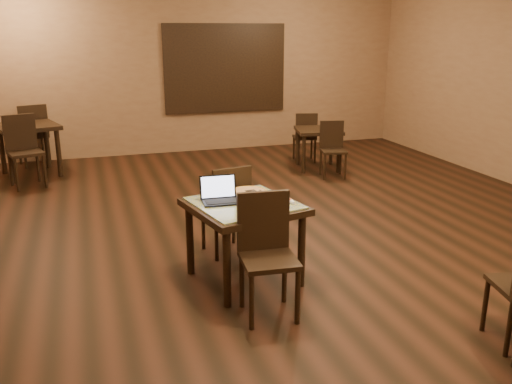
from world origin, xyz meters
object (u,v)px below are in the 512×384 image
object	(u,v)px
other_table_a_chair_far	(305,134)
other_table_b_chair_near	(23,146)
laptop	(220,195)
other_table_b	(28,133)
tiled_table	(244,213)
other_table_a_chair_near	(332,146)
pizza_pan	(249,193)
chair_main_far	(228,205)
chair_main_near	(266,247)
other_table_a	(318,136)
other_table_b_chair_far	(33,132)

from	to	relation	value
other_table_a_chair_far	other_table_b_chair_near	distance (m)	4.58
laptop	other_table_b	size ratio (longest dim) A/B	0.32
tiled_table	other_table_a_chair_near	size ratio (longest dim) A/B	1.26
laptop	pizza_pan	size ratio (longest dim) A/B	1.03
laptop	other_table_b_chair_near	xyz separation A→B (m)	(-2.01, 3.98, -0.22)
chair_main_far	pizza_pan	bearing A→B (deg)	96.21
chair_main_near	pizza_pan	size ratio (longest dim) A/B	3.01
tiled_table	other_table_b	world-z (taller)	other_table_b
laptop	other_table_a	bearing A→B (deg)	57.19
pizza_pan	laptop	bearing A→B (deg)	-156.86
other_table_a_chair_near	other_table_b_chair_far	bearing A→B (deg)	167.67
other_table_a_chair_far	other_table_b_chair_near	size ratio (longest dim) A/B	0.83
tiled_table	other_table_b_chair_far	xyz separation A→B (m)	(-2.15, 5.33, -0.06)
laptop	other_table_a_chair_near	bearing A→B (deg)	52.72
chair_main_near	other_table_a	bearing A→B (deg)	65.58
pizza_pan	other_table_a_chair_far	size ratio (longest dim) A/B	0.38
tiled_table	pizza_pan	bearing A→B (deg)	50.58
other_table_a_chair_near	other_table_b_chair_near	size ratio (longest dim) A/B	0.83
tiled_table	laptop	bearing A→B (deg)	139.84
tiled_table	other_table_a	xyz separation A→B (m)	(2.39, 3.69, -0.10)
laptop	other_table_b_chair_far	size ratio (longest dim) A/B	0.33
chair_main_far	pizza_pan	distance (m)	0.45
chair_main_far	other_table_a_chair_near	world-z (taller)	chair_main_far
chair_main_near	other_table_b_chair_far	world-z (taller)	other_table_b_chair_far
chair_main_near	other_table_a_chair_far	bearing A→B (deg)	68.40
chair_main_near	chair_main_far	xyz separation A→B (m)	(0.01, 1.23, -0.03)
chair_main_far	other_table_b	distance (m)	4.64
tiled_table	other_table_a	world-z (taller)	tiled_table
chair_main_far	tiled_table	bearing A→B (deg)	79.20
chair_main_near	other_table_a	world-z (taller)	chair_main_near
chair_main_near	other_table_a	distance (m)	4.91
chair_main_near	laptop	size ratio (longest dim) A/B	2.92
laptop	other_table_a	size ratio (longest dim) A/B	0.40
tiled_table	other_table_b	size ratio (longest dim) A/B	1.01
tiled_table	other_table_b_chair_near	bearing A→B (deg)	105.52
chair_main_far	other_table_a	bearing A→B (deg)	-137.23
chair_main_far	laptop	bearing A→B (deg)	57.89
pizza_pan	other_table_b_chair_near	size ratio (longest dim) A/B	0.32
other_table_a	other_table_b	size ratio (longest dim) A/B	0.79
laptop	other_table_a	world-z (taller)	laptop
other_table_b	other_table_b_chair_near	bearing A→B (deg)	-109.71
other_table_a_chair_near	other_table_a_chair_far	world-z (taller)	same
chair_main_far	other_table_a_chair_far	world-z (taller)	chair_main_far
chair_main_near	other_table_b_chair_far	size ratio (longest dim) A/B	0.95
tiled_table	chair_main_far	bearing A→B (deg)	75.86
laptop	pizza_pan	xyz separation A→B (m)	(0.32, 0.14, -0.06)
chair_main_near	pizza_pan	bearing A→B (deg)	87.01
other_table_b	other_table_b_chair_far	world-z (taller)	other_table_b_chair_far
tiled_table	laptop	xyz separation A→B (m)	(-0.20, 0.10, 0.16)
other_table_b_chair_far	laptop	bearing A→B (deg)	93.29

